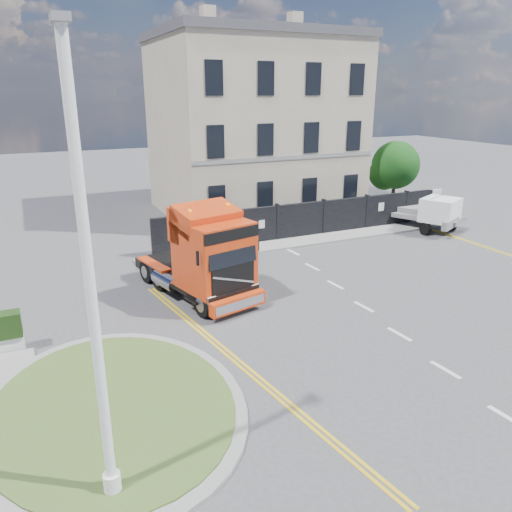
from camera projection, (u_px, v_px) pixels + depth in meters
name	position (u px, v px, depth m)	size (l,w,h in m)	color
ground	(292.00, 317.00, 18.45)	(120.00, 120.00, 0.00)	#424244
traffic_island	(113.00, 407.00, 13.04)	(6.80, 6.80, 0.17)	gray
hoarding_fence	(317.00, 219.00, 28.50)	(18.80, 0.25, 2.00)	black
georgian_building	(253.00, 125.00, 33.24)	(12.30, 10.30, 12.80)	#C0B598
tree	(393.00, 167.00, 33.66)	(3.20, 3.20, 4.80)	#382619
pavement_far	(316.00, 240.00, 27.80)	(20.00, 1.60, 0.12)	gray
truck	(206.00, 259.00, 19.54)	(3.73, 6.66, 3.77)	black
flatbed_pickup	(432.00, 212.00, 29.50)	(3.90, 5.47, 2.07)	slate
lamppost_island	(90.00, 283.00, 8.80)	(0.28, 0.56, 9.04)	white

